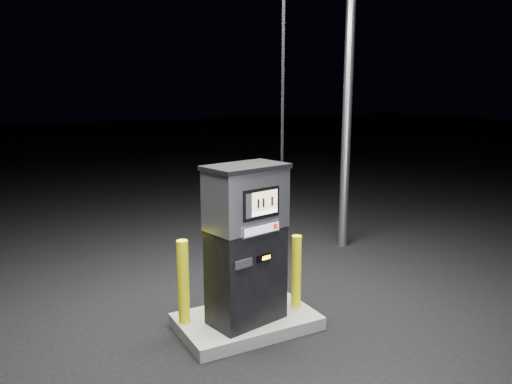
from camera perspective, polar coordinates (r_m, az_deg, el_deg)
name	(u,v)px	position (r m, az deg, el deg)	size (l,w,h in m)	color
ground	(247,327)	(6.17, -1.08, -15.19)	(80.00, 80.00, 0.00)	black
pump_island	(247,321)	(6.14, -1.08, -14.57)	(1.60, 1.00, 0.15)	#62625E
fuel_dispenser	(247,243)	(5.65, -1.09, -5.82)	(1.05, 0.72, 3.80)	black
bollard_left	(183,282)	(5.81, -8.30, -10.15)	(0.13, 0.13, 0.98)	#F3EF0D
bollard_right	(296,271)	(6.20, 4.63, -9.02)	(0.12, 0.12, 0.90)	#F3EF0D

